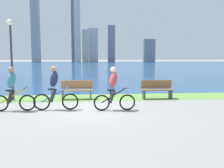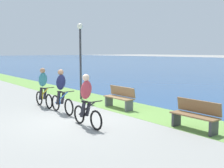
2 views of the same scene
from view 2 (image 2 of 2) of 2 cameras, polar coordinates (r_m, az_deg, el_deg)
The scene contains 8 objects.
ground_plane at distance 9.61m, azimuth -7.52°, elevation -7.36°, with size 300.00×300.00×0.00m, color gray.
grass_strip_bayside at distance 11.24m, azimuth 4.85°, elevation -5.22°, with size 120.00×2.02×0.01m, color #6B9947.
cyclist_lead at distance 8.53m, azimuth -5.35°, elevation -3.44°, with size 1.57×0.52×1.65m.
cyclist_trailing at distance 10.55m, azimuth -10.53°, elevation -1.52°, with size 1.69×0.52×1.67m.
cyclist_distant_rear at distance 11.91m, azimuth -14.13°, elevation -0.70°, with size 1.59×0.52×1.65m.
bench_near_path at distance 11.29m, azimuth 1.62°, elevation -2.84°, with size 1.50×0.47×0.90m.
bench_far_along_path at distance 8.56m, azimuth 16.96°, elevation -6.26°, with size 1.50×0.47×0.90m.
lamppost_tall at distance 13.46m, azimuth -6.60°, elevation 7.15°, with size 0.28×0.28×3.69m.
Camera 2 is at (8.04, -4.72, 2.34)m, focal length 43.90 mm.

